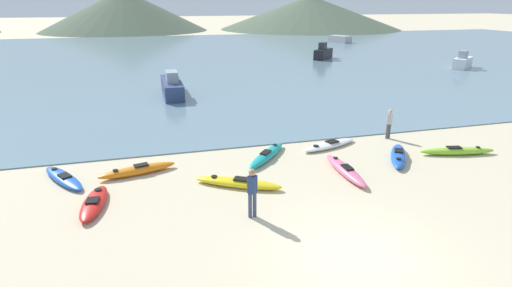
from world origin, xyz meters
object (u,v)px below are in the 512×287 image
object	(u,v)px
person_near_waterline	(389,122)
person_near_foreground	(252,190)
kayak_on_sand_0	(398,156)
moored_boat_3	(463,62)
moored_boat_2	(172,87)
kayak_on_sand_5	(329,145)
kayak_on_sand_7	(457,151)
moored_boat_1	(340,39)
kayak_on_sand_1	(138,170)
kayak_on_sand_6	(94,203)
kayak_on_sand_8	(63,178)
moored_boat_0	(323,53)
kayak_on_sand_3	(238,183)
kayak_on_sand_2	(267,155)
kayak_on_sand_4	(345,170)

from	to	relation	value
person_near_waterline	person_near_foreground	bearing A→B (deg)	-146.31
kayak_on_sand_0	moored_boat_3	distance (m)	30.62
moored_boat_2	moored_boat_3	xyz separation A→B (m)	(31.08, 5.20, -0.02)
kayak_on_sand_5	kayak_on_sand_7	size ratio (longest dim) A/B	0.93
person_near_foreground	moored_boat_1	size ratio (longest dim) A/B	0.42
kayak_on_sand_1	moored_boat_2	bearing A→B (deg)	80.24
person_near_foreground	kayak_on_sand_6	bearing A→B (deg)	157.47
kayak_on_sand_8	moored_boat_2	bearing A→B (deg)	69.56
moored_boat_0	kayak_on_sand_3	bearing A→B (deg)	-119.39
kayak_on_sand_6	moored_boat_0	xyz separation A→B (m)	(23.63, 32.92, 0.62)
kayak_on_sand_2	kayak_on_sand_4	distance (m)	3.68
moored_boat_0	kayak_on_sand_0	bearing A→B (deg)	-108.55
kayak_on_sand_6	moored_boat_1	size ratio (longest dim) A/B	0.67
kayak_on_sand_5	person_near_waterline	distance (m)	3.65
kayak_on_sand_4	kayak_on_sand_6	size ratio (longest dim) A/B	1.23
moored_boat_0	moored_boat_2	bearing A→B (deg)	-141.11
kayak_on_sand_7	person_near_waterline	size ratio (longest dim) A/B	2.31
kayak_on_sand_4	kayak_on_sand_1	bearing A→B (deg)	164.71
kayak_on_sand_5	moored_boat_3	world-z (taller)	moored_boat_3
kayak_on_sand_0	kayak_on_sand_4	world-z (taller)	kayak_on_sand_4
person_near_foreground	person_near_waterline	world-z (taller)	person_near_foreground
kayak_on_sand_2	kayak_on_sand_6	distance (m)	7.73
kayak_on_sand_8	person_near_waterline	size ratio (longest dim) A/B	1.96
kayak_on_sand_4	moored_boat_2	distance (m)	17.82
kayak_on_sand_5	kayak_on_sand_8	size ratio (longest dim) A/B	1.09
kayak_on_sand_6	person_near_waterline	distance (m)	14.70
kayak_on_sand_3	kayak_on_sand_5	bearing A→B (deg)	30.34
kayak_on_sand_3	kayak_on_sand_5	distance (m)	6.24
kayak_on_sand_3	moored_boat_0	size ratio (longest dim) A/B	0.96
kayak_on_sand_2	kayak_on_sand_4	xyz separation A→B (m)	(2.63, -2.57, 0.01)
kayak_on_sand_3	kayak_on_sand_4	xyz separation A→B (m)	(4.59, -0.03, 0.02)
kayak_on_sand_1	person_near_foreground	size ratio (longest dim) A/B	1.86
kayak_on_sand_3	moored_boat_2	world-z (taller)	moored_boat_2
kayak_on_sand_0	kayak_on_sand_1	xyz separation A→B (m)	(-11.48, 1.44, -0.00)
kayak_on_sand_1	kayak_on_sand_7	xyz separation A→B (m)	(14.53, -1.62, -0.01)
person_near_waterline	kayak_on_sand_2	bearing A→B (deg)	-171.58
kayak_on_sand_1	kayak_on_sand_2	bearing A→B (deg)	2.79
kayak_on_sand_0	kayak_on_sand_4	distance (m)	3.22
person_near_waterline	moored_boat_2	xyz separation A→B (m)	(-10.20, 13.22, -0.17)
kayak_on_sand_7	moored_boat_2	bearing A→B (deg)	126.66
person_near_waterline	moored_boat_3	size ratio (longest dim) A/B	0.44
kayak_on_sand_7	moored_boat_0	world-z (taller)	moored_boat_0
moored_boat_3	moored_boat_0	bearing A→B (deg)	137.00
kayak_on_sand_3	kayak_on_sand_4	size ratio (longest dim) A/B	0.99
kayak_on_sand_7	moored_boat_0	xyz separation A→B (m)	(7.63, 32.02, 0.60)
kayak_on_sand_4	moored_boat_2	world-z (taller)	moored_boat_2
moored_boat_1	moored_boat_3	distance (m)	29.26
kayak_on_sand_1	kayak_on_sand_7	bearing A→B (deg)	-6.38
moored_boat_0	moored_boat_2	size ratio (longest dim) A/B	0.63
kayak_on_sand_8	moored_boat_2	distance (m)	15.42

